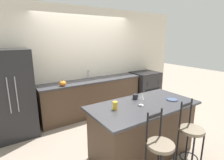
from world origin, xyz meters
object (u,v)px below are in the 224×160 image
object	(u,v)px
bar_stool_near	(160,152)
wine_glass	(142,96)
refrigerator	(12,94)
bar_stool_far	(190,136)
dinner_plate	(172,99)
tumbler_cup	(115,106)
pumpkin_decoration	(63,83)
oven_range	(144,87)
coffee_mug	(135,97)

from	to	relation	value
bar_stool_near	wine_glass	xyz separation A→B (m)	(0.27, 0.65, 0.50)
refrigerator	wine_glass	xyz separation A→B (m)	(1.68, -1.87, 0.18)
bar_stool_far	bar_stool_near	bearing A→B (deg)	-179.79
bar_stool_far	dinner_plate	xyz separation A→B (m)	(0.22, 0.54, 0.36)
wine_glass	bar_stool_near	bearing A→B (deg)	-112.43
bar_stool_far	tumbler_cup	distance (m)	1.19
bar_stool_far	tumbler_cup	xyz separation A→B (m)	(-0.84, 0.73, 0.42)
dinner_plate	tumbler_cup	bearing A→B (deg)	169.40
bar_stool_far	pumpkin_decoration	xyz separation A→B (m)	(-1.08, 2.43, 0.42)
wine_glass	pumpkin_decoration	xyz separation A→B (m)	(-0.69, 1.79, -0.08)
oven_range	tumbler_cup	xyz separation A→B (m)	(-2.33, -1.80, 0.51)
bar_stool_near	tumbler_cup	bearing A→B (deg)	103.59
oven_range	bar_stool_near	size ratio (longest dim) A/B	0.86
bar_stool_near	oven_range	bearing A→B (deg)	49.62
oven_range	dinner_plate	distance (m)	2.41
coffee_mug	wine_glass	bearing A→B (deg)	-111.11
refrigerator	coffee_mug	bearing A→B (deg)	-41.88
bar_stool_near	bar_stool_far	bearing A→B (deg)	0.21
bar_stool_near	dinner_plate	bearing A→B (deg)	31.41
wine_glass	dinner_plate	bearing A→B (deg)	-10.36
oven_range	dinner_plate	xyz separation A→B (m)	(-1.27, -1.99, 0.45)
refrigerator	bar_stool_near	distance (m)	2.91
tumbler_cup	pumpkin_decoration	world-z (taller)	pumpkin_decoration
tumbler_cup	oven_range	bearing A→B (deg)	37.61
wine_glass	bar_stool_far	bearing A→B (deg)	-58.93
bar_stool_far	wine_glass	distance (m)	0.91
wine_glass	tumbler_cup	xyz separation A→B (m)	(-0.45, 0.09, -0.08)
bar_stool_near	pumpkin_decoration	distance (m)	2.51
oven_range	wine_glass	bearing A→B (deg)	-135.04
oven_range	wine_glass	size ratio (longest dim) A/B	4.49
bar_stool_far	pumpkin_decoration	size ratio (longest dim) A/B	7.32
tumbler_cup	wine_glass	bearing A→B (deg)	-10.92
dinner_plate	bar_stool_near	bearing A→B (deg)	-148.59
dinner_plate	wine_glass	bearing A→B (deg)	169.64
pumpkin_decoration	wine_glass	bearing A→B (deg)	-68.92
tumbler_cup	pumpkin_decoration	bearing A→B (deg)	98.11
wine_glass	coffee_mug	size ratio (longest dim) A/B	1.73
refrigerator	bar_stool_far	distance (m)	3.28
refrigerator	bar_stool_far	bearing A→B (deg)	-50.58
pumpkin_decoration	bar_stool_near	bearing A→B (deg)	-80.22
oven_range	bar_stool_far	bearing A→B (deg)	-120.57
oven_range	tumbler_cup	world-z (taller)	tumbler_cup
wine_glass	coffee_mug	world-z (taller)	wine_glass
dinner_plate	pumpkin_decoration	world-z (taller)	pumpkin_decoration
coffee_mug	oven_range	bearing A→B (deg)	42.14
refrigerator	pumpkin_decoration	world-z (taller)	refrigerator
refrigerator	coffee_mug	size ratio (longest dim) A/B	14.66
coffee_mug	dinner_plate	bearing A→B (deg)	-37.02
bar_stool_far	tumbler_cup	size ratio (longest dim) A/B	8.67
bar_stool_near	wine_glass	distance (m)	0.86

